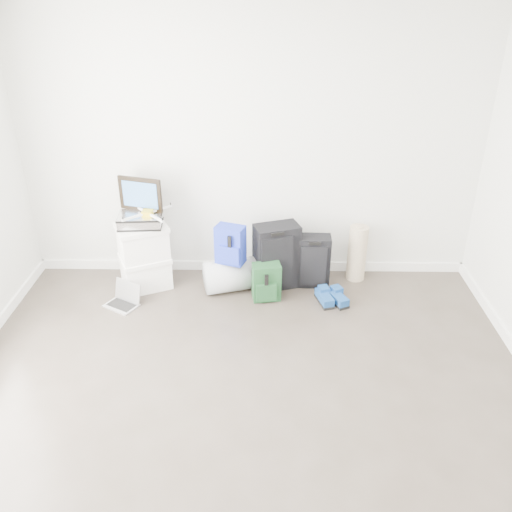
{
  "coord_description": "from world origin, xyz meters",
  "views": [
    {
      "loc": [
        0.14,
        -2.59,
        2.85
      ],
      "look_at": [
        0.06,
        1.9,
        0.48
      ],
      "focal_mm": 38.0,
      "sensor_mm": 36.0,
      "label": 1
    }
  ],
  "objects_px": {
    "duffel_bag": "(231,275)",
    "laptop": "(124,300)",
    "large_suitcase": "(276,257)",
    "carry_on": "(313,261)",
    "boxes_stack": "(144,256)",
    "briefcase": "(140,220)"
  },
  "relations": [
    {
      "from": "large_suitcase",
      "to": "carry_on",
      "type": "bearing_deg",
      "value": -12.97
    },
    {
      "from": "carry_on",
      "to": "laptop",
      "type": "height_order",
      "value": "carry_on"
    },
    {
      "from": "boxes_stack",
      "to": "duffel_bag",
      "type": "xyz_separation_m",
      "value": [
        0.87,
        -0.06,
        -0.18
      ]
    },
    {
      "from": "boxes_stack",
      "to": "briefcase",
      "type": "bearing_deg",
      "value": 0.0
    },
    {
      "from": "large_suitcase",
      "to": "laptop",
      "type": "xyz_separation_m",
      "value": [
        -1.47,
        -0.37,
        -0.28
      ]
    },
    {
      "from": "briefcase",
      "to": "carry_on",
      "type": "relative_size",
      "value": 0.76
    },
    {
      "from": "briefcase",
      "to": "duffel_bag",
      "type": "height_order",
      "value": "briefcase"
    },
    {
      "from": "duffel_bag",
      "to": "laptop",
      "type": "distance_m",
      "value": 1.07
    },
    {
      "from": "carry_on",
      "to": "large_suitcase",
      "type": "bearing_deg",
      "value": -173.24
    },
    {
      "from": "duffel_bag",
      "to": "carry_on",
      "type": "height_order",
      "value": "carry_on"
    },
    {
      "from": "boxes_stack",
      "to": "large_suitcase",
      "type": "height_order",
      "value": "boxes_stack"
    },
    {
      "from": "carry_on",
      "to": "briefcase",
      "type": "bearing_deg",
      "value": -176.88
    },
    {
      "from": "briefcase",
      "to": "laptop",
      "type": "xyz_separation_m",
      "value": [
        -0.15,
        -0.36,
        -0.68
      ]
    },
    {
      "from": "boxes_stack",
      "to": "duffel_bag",
      "type": "bearing_deg",
      "value": -29.2
    },
    {
      "from": "duffel_bag",
      "to": "large_suitcase",
      "type": "xyz_separation_m",
      "value": [
        0.45,
        0.08,
        0.17
      ]
    },
    {
      "from": "briefcase",
      "to": "large_suitcase",
      "type": "xyz_separation_m",
      "value": [
        1.32,
        0.02,
        -0.4
      ]
    },
    {
      "from": "boxes_stack",
      "to": "laptop",
      "type": "distance_m",
      "value": 0.48
    },
    {
      "from": "large_suitcase",
      "to": "duffel_bag",
      "type": "bearing_deg",
      "value": 171.8
    },
    {
      "from": "boxes_stack",
      "to": "laptop",
      "type": "xyz_separation_m",
      "value": [
        -0.15,
        -0.36,
        -0.29
      ]
    },
    {
      "from": "laptop",
      "to": "boxes_stack",
      "type": "bearing_deg",
      "value": 96.72
    },
    {
      "from": "duffel_bag",
      "to": "large_suitcase",
      "type": "bearing_deg",
      "value": -6.6
    },
    {
      "from": "briefcase",
      "to": "large_suitcase",
      "type": "height_order",
      "value": "briefcase"
    }
  ]
}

